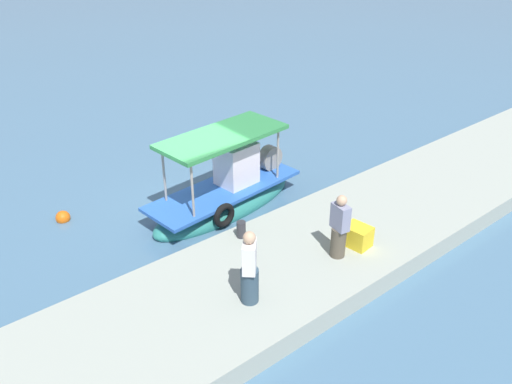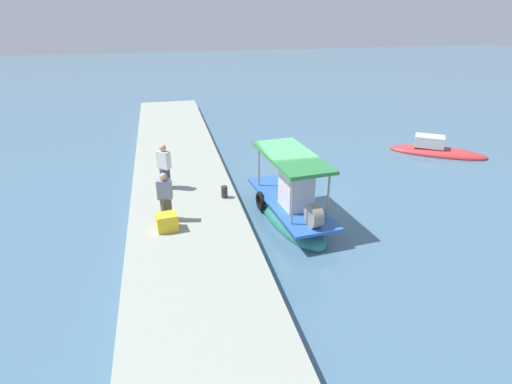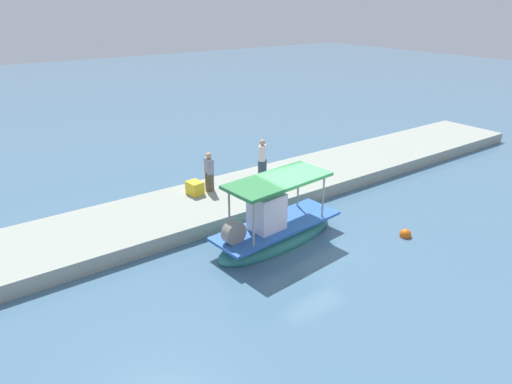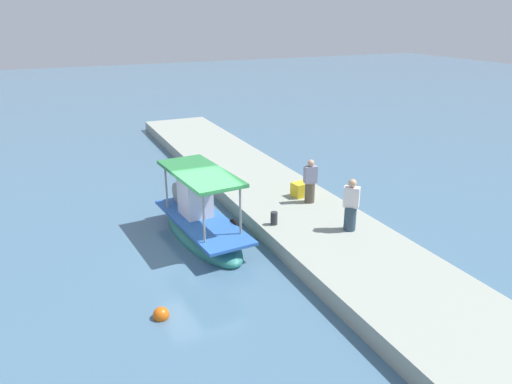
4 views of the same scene
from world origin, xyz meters
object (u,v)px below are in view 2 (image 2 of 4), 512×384
(mooring_bollard, at_px, (224,192))
(marker_buoy, at_px, (314,171))
(fisherman_near_bollard, at_px, (165,199))
(cargo_crate, at_px, (167,222))
(main_fishing_boat, at_px, (290,207))
(fisherman_by_crate, at_px, (164,169))
(moored_boat_near, at_px, (436,151))

(mooring_bollard, height_order, marker_buoy, mooring_bollard)
(marker_buoy, bearing_deg, fisherman_near_bollard, -57.85)
(marker_buoy, bearing_deg, cargo_crate, -53.84)
(main_fishing_boat, xyz_separation_m, marker_buoy, (-4.18, 2.47, -0.39))
(main_fishing_boat, xyz_separation_m, mooring_bollard, (-1.19, -2.23, 0.31))
(main_fishing_boat, xyz_separation_m, fisherman_by_crate, (-2.61, -4.34, 0.89))
(marker_buoy, bearing_deg, fisherman_by_crate, -77.03)
(fisherman_by_crate, relative_size, cargo_crate, 2.72)
(fisherman_by_crate, distance_m, moored_boat_near, 14.34)
(marker_buoy, height_order, moored_boat_near, moored_boat_near)
(fisherman_near_bollard, relative_size, mooring_bollard, 3.75)
(fisherman_by_crate, distance_m, mooring_bollard, 2.61)
(marker_buoy, xyz_separation_m, moored_boat_near, (-1.13, 7.22, 0.05))
(fisherman_by_crate, distance_m, cargo_crate, 3.49)
(fisherman_near_bollard, distance_m, moored_boat_near, 15.14)
(fisherman_near_bollard, bearing_deg, fisherman_by_crate, 179.03)
(fisherman_by_crate, bearing_deg, marker_buoy, 102.97)
(fisherman_by_crate, distance_m, marker_buoy, 7.11)
(cargo_crate, bearing_deg, moored_boat_near, 113.58)
(main_fishing_boat, height_order, cargo_crate, main_fishing_boat)
(fisherman_by_crate, bearing_deg, moored_boat_near, 100.88)
(moored_boat_near, bearing_deg, fisherman_near_bollard, -68.87)
(fisherman_near_bollard, xyz_separation_m, cargo_crate, (0.71, -0.01, -0.49))
(moored_boat_near, bearing_deg, main_fishing_boat, -61.30)
(cargo_crate, bearing_deg, fisherman_by_crate, 179.07)
(main_fishing_boat, height_order, moored_boat_near, main_fishing_boat)
(fisherman_near_bollard, relative_size, marker_buoy, 3.98)
(marker_buoy, bearing_deg, main_fishing_boat, -30.58)
(fisherman_near_bollard, relative_size, moored_boat_near, 0.35)
(fisherman_by_crate, bearing_deg, mooring_bollard, 56.11)
(fisherman_by_crate, bearing_deg, cargo_crate, -0.93)
(main_fishing_boat, bearing_deg, fisherman_near_bollard, -88.24)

